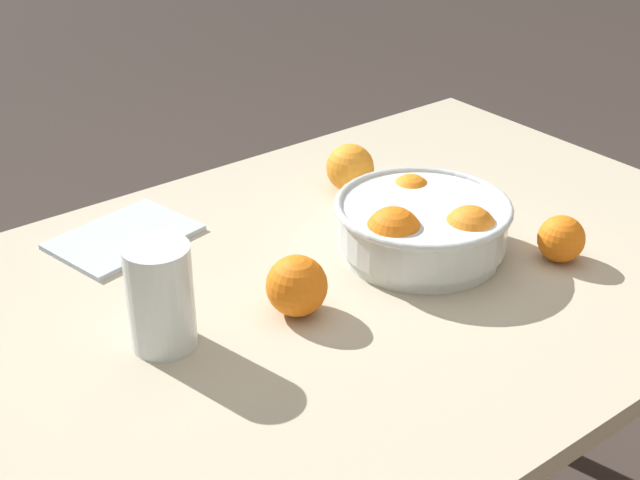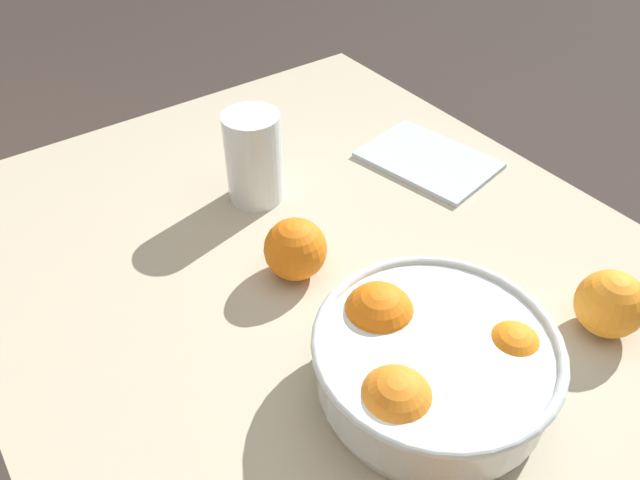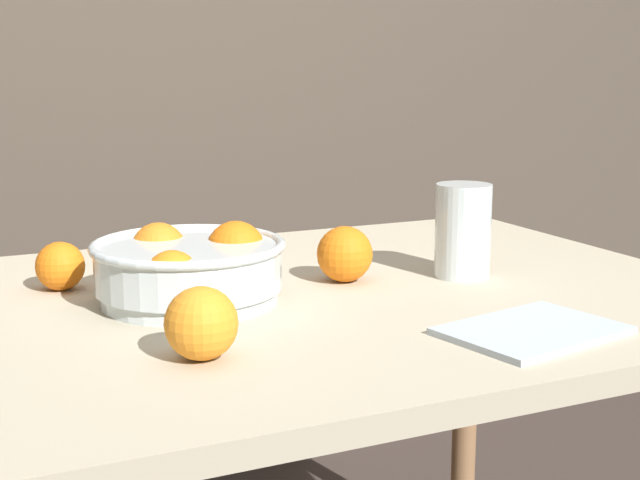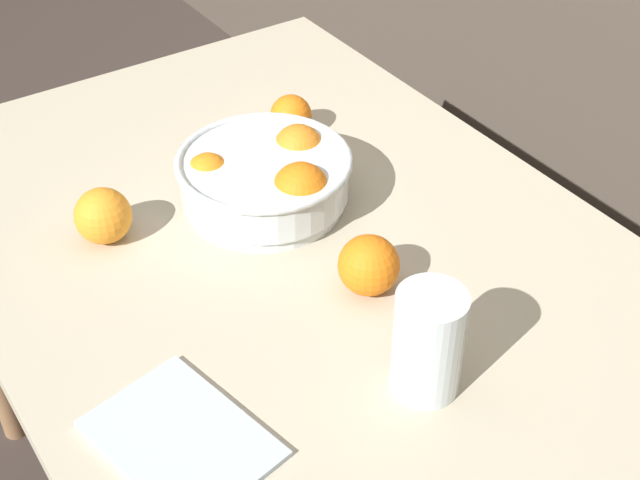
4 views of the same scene
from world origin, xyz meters
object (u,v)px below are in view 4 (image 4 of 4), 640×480
at_px(orange_loose_front, 291,115).
at_px(orange_loose_aside, 103,216).
at_px(juice_glass, 428,347).
at_px(orange_loose_near_bowl, 369,265).
at_px(fruit_bowl, 267,178).

bearing_deg(orange_loose_front, orange_loose_aside, -76.12).
relative_size(juice_glass, orange_loose_front, 2.03).
relative_size(juice_glass, orange_loose_near_bowl, 1.70).
distance_m(juice_glass, orange_loose_front, 0.58).
relative_size(orange_loose_near_bowl, orange_loose_front, 1.19).
bearing_deg(fruit_bowl, orange_loose_front, 137.68).
xyz_separation_m(juice_glass, orange_loose_aside, (-0.47, -0.20, -0.02)).
height_order(orange_loose_front, orange_loose_aside, orange_loose_aside).
relative_size(fruit_bowl, orange_loose_aside, 3.21).
relative_size(orange_loose_front, orange_loose_aside, 0.85).
bearing_deg(juice_glass, orange_loose_aside, -156.80).
bearing_deg(orange_loose_near_bowl, fruit_bowl, -177.24).
height_order(fruit_bowl, orange_loose_aside, fruit_bowl).
bearing_deg(juice_glass, orange_loose_near_bowl, 165.48).
bearing_deg(orange_loose_aside, juice_glass, 23.20).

